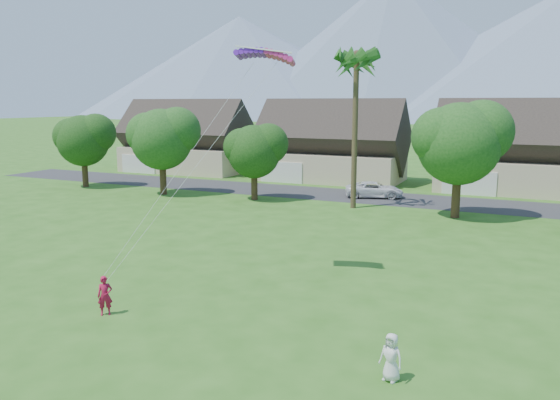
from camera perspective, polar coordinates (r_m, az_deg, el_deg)
The scene contains 10 objects.
ground at distance 19.15m, azimuth -13.16°, elevation -16.20°, with size 500.00×500.00×0.00m, color #2D6019.
street at distance 49.33m, azimuth 11.75°, elevation 0.12°, with size 90.00×7.00×0.01m, color #2D2D30.
kite_flyer at distance 23.22m, azimuth -17.82°, elevation -9.49°, with size 0.59×0.38×1.61m, color #A61335.
watcher at distance 17.63m, azimuth 11.53°, elevation -15.80°, with size 0.74×0.48×1.52m, color silver.
parked_car at distance 49.63m, azimuth 9.83°, elevation 1.07°, with size 2.36×5.12×1.42m, color silver.
mountain_ridge at distance 274.18m, azimuth 25.34°, elevation 13.53°, with size 540.00×240.00×70.00m.
houses_row at distance 57.54m, azimuth 14.40°, elevation 4.88°, with size 72.75×8.19×8.86m.
tree_row at distance 43.15m, azimuth 8.65°, elevation 5.35°, with size 62.27×6.67×8.45m.
fan_palm at distance 43.94m, azimuth 8.01°, elevation 14.48°, with size 3.00×3.00×13.80m.
parafoil_kite at distance 25.62m, azimuth -1.53°, elevation 15.10°, with size 2.90×1.32×0.50m.
Camera 1 is at (10.79, -13.40, 8.41)m, focal length 35.00 mm.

